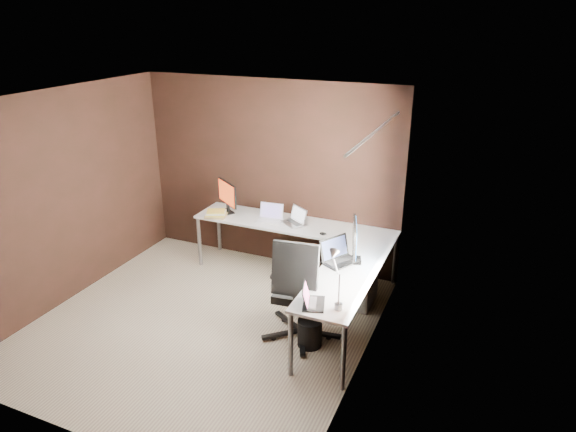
# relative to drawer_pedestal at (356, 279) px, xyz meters

# --- Properties ---
(room) EXTENTS (3.60, 3.60, 2.50)m
(room) POSITION_rel_drawer_pedestal_xyz_m (-1.09, -1.08, 0.98)
(room) COLOR beige
(room) RESTS_ON ground
(desk) EXTENTS (2.65, 2.25, 0.73)m
(desk) POSITION_rel_drawer_pedestal_xyz_m (-0.59, -0.11, 0.38)
(desk) COLOR white
(desk) RESTS_ON ground
(drawer_pedestal) EXTENTS (0.42, 0.50, 0.60)m
(drawer_pedestal) POSITION_rel_drawer_pedestal_xyz_m (0.00, 0.00, 0.00)
(drawer_pedestal) COLOR white
(drawer_pedestal) RESTS_ON ground
(monitor_left) EXTENTS (0.42, 0.31, 0.43)m
(monitor_left) POSITION_rel_drawer_pedestal_xyz_m (-1.93, 0.37, 0.67)
(monitor_left) COLOR black
(monitor_left) RESTS_ON desk
(monitor_right) EXTENTS (0.21, 0.53, 0.45)m
(monitor_right) POSITION_rel_drawer_pedestal_xyz_m (0.06, -0.37, 0.69)
(monitor_right) COLOR black
(monitor_right) RESTS_ON desk
(laptop_white) EXTENTS (0.34, 0.25, 0.21)m
(laptop_white) POSITION_rel_drawer_pedestal_xyz_m (-1.28, 0.33, 0.48)
(laptop_white) COLOR white
(laptop_white) RESTS_ON desk
(laptop_silver) EXTENTS (0.38, 0.36, 0.21)m
(laptop_silver) POSITION_rel_drawer_pedestal_xyz_m (-0.94, 0.35, 0.48)
(laptop_silver) COLOR silver
(laptop_silver) RESTS_ON desk
(laptop_black_big) EXTENTS (0.43, 0.47, 0.25)m
(laptop_black_big) POSITION_rel_drawer_pedestal_xyz_m (-0.10, -0.45, 0.48)
(laptop_black_big) COLOR black
(laptop_black_big) RESTS_ON desk
(laptop_black_small) EXTENTS (0.28, 0.33, 0.19)m
(laptop_black_small) POSITION_rel_drawer_pedestal_xyz_m (-0.05, -1.40, 0.47)
(laptop_black_small) COLOR black
(laptop_black_small) RESTS_ON desk
(book_stack) EXTENTS (0.31, 0.28, 0.08)m
(book_stack) POSITION_rel_drawer_pedestal_xyz_m (-1.99, 0.16, 0.47)
(book_stack) COLOR tan
(book_stack) RESTS_ON desk
(mouse_left) EXTENTS (0.09, 0.06, 0.03)m
(mouse_left) POSITION_rel_drawer_pedestal_xyz_m (-2.02, 0.16, 0.45)
(mouse_left) COLOR black
(mouse_left) RESTS_ON desk
(mouse_corner) EXTENTS (0.10, 0.08, 0.04)m
(mouse_corner) POSITION_rel_drawer_pedestal_xyz_m (-0.48, 0.15, 0.45)
(mouse_corner) COLOR black
(mouse_corner) RESTS_ON desk
(desk_lamp) EXTENTS (0.19, 0.21, 0.56)m
(desk_lamp) POSITION_rel_drawer_pedestal_xyz_m (0.14, -1.32, 0.78)
(desk_lamp) COLOR slate
(desk_lamp) RESTS_ON desk
(office_chair) EXTENTS (0.67, 0.67, 1.19)m
(office_chair) POSITION_rel_drawer_pedestal_xyz_m (-0.35, -0.94, 0.05)
(office_chair) COLOR black
(office_chair) RESTS_ON ground
(wastebasket) EXTENTS (0.26, 0.26, 0.30)m
(wastebasket) POSITION_rel_drawer_pedestal_xyz_m (-0.19, -1.04, -0.15)
(wastebasket) COLOR black
(wastebasket) RESTS_ON ground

